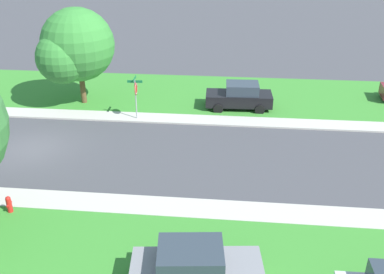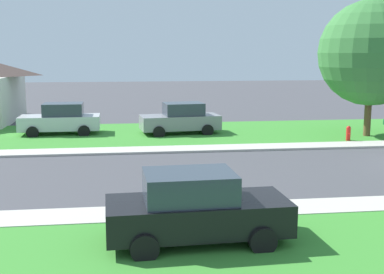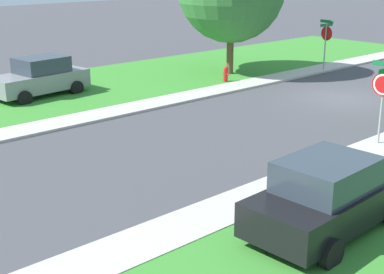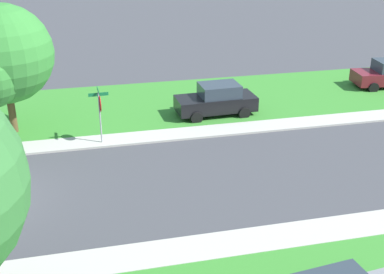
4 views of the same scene
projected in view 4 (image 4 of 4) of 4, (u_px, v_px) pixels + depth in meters
name	position (u px, v px, depth m)	size (l,w,h in m)	color
sidewalk_east	(329.00, 230.00, 17.37)	(1.40, 56.00, 0.10)	#B7B2A8
sidewalk_west	(243.00, 128.00, 25.75)	(1.40, 56.00, 0.10)	#B7B2A8
lawn_west	(218.00, 99.00, 29.95)	(8.00, 56.00, 0.08)	#38842D
stop_sign_far_corner	(100.00, 107.00, 23.33)	(0.92, 0.92, 2.77)	#9E9EA3
car_black_behind_trees	(217.00, 100.00, 27.26)	(2.16, 4.36, 1.76)	black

